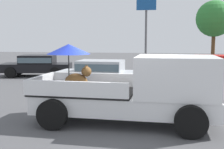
# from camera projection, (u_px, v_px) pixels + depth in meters

# --- Properties ---
(ground_plane) EXTENTS (80.00, 80.00, 0.00)m
(ground_plane) POSITION_uv_depth(u_px,v_px,m) (124.00, 123.00, 8.24)
(ground_plane) COLOR #4C4C4F
(pickup_truck_main) EXTENTS (5.11, 2.38, 2.21)m
(pickup_truck_main) POSITION_uv_depth(u_px,v_px,m) (139.00, 89.00, 8.03)
(pickup_truck_main) COLOR black
(pickup_truck_main) RESTS_ON ground
(parked_sedan_near) EXTENTS (4.37, 2.12, 1.33)m
(parked_sedan_near) POSITION_uv_depth(u_px,v_px,m) (102.00, 73.00, 13.88)
(parked_sedan_near) COLOR black
(parked_sedan_near) RESTS_ON ground
(parked_sedan_far) EXTENTS (4.54, 2.53, 1.33)m
(parked_sedan_far) POSITION_uv_depth(u_px,v_px,m) (37.00, 64.00, 18.29)
(parked_sedan_far) COLOR black
(parked_sedan_far) RESTS_ON ground
(motel_sign) EXTENTS (1.40, 0.16, 5.28)m
(motel_sign) POSITION_uv_depth(u_px,v_px,m) (146.00, 20.00, 20.81)
(motel_sign) COLOR #59595B
(motel_sign) RESTS_ON ground
(tree_by_lot) EXTENTS (3.13, 3.13, 5.64)m
(tree_by_lot) POSITION_uv_depth(u_px,v_px,m) (214.00, 19.00, 25.09)
(tree_by_lot) COLOR brown
(tree_by_lot) RESTS_ON ground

